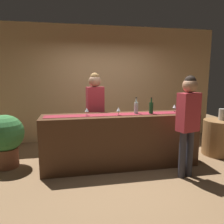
{
  "coord_description": "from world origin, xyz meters",
  "views": [
    {
      "loc": [
        -0.91,
        -3.78,
        1.67
      ],
      "look_at": [
        -0.16,
        0.0,
        1.03
      ],
      "focal_mm": 35.12,
      "sensor_mm": 36.0,
      "label": 1
    }
  ],
  "objects_px": {
    "wine_bottle_green": "(151,108)",
    "wine_glass_far_end": "(175,106)",
    "round_side_table": "(219,137)",
    "wine_glass_near_customer": "(118,109)",
    "wine_bottle_clear": "(136,108)",
    "wine_glass_mid_counter": "(87,110)",
    "bartender": "(95,105)",
    "customer_sipping": "(188,116)",
    "vase_on_side_table": "(222,114)",
    "potted_plant_tall": "(5,137)"
  },
  "relations": [
    {
      "from": "wine_bottle_green",
      "to": "customer_sipping",
      "type": "height_order",
      "value": "customer_sipping"
    },
    {
      "from": "vase_on_side_table",
      "to": "wine_bottle_clear",
      "type": "bearing_deg",
      "value": -174.13
    },
    {
      "from": "potted_plant_tall",
      "to": "wine_glass_near_customer",
      "type": "bearing_deg",
      "value": -12.37
    },
    {
      "from": "potted_plant_tall",
      "to": "round_side_table",
      "type": "bearing_deg",
      "value": -2.22
    },
    {
      "from": "wine_bottle_clear",
      "to": "customer_sipping",
      "type": "xyz_separation_m",
      "value": [
        0.67,
        -0.65,
        -0.06
      ]
    },
    {
      "from": "wine_glass_near_customer",
      "to": "bartender",
      "type": "xyz_separation_m",
      "value": [
        -0.33,
        0.67,
        -0.01
      ]
    },
    {
      "from": "wine_bottle_green",
      "to": "wine_glass_near_customer",
      "type": "relative_size",
      "value": 2.1
    },
    {
      "from": "wine_glass_far_end",
      "to": "vase_on_side_table",
      "type": "relative_size",
      "value": 0.6
    },
    {
      "from": "wine_glass_mid_counter",
      "to": "bartender",
      "type": "bearing_deg",
      "value": 70.41
    },
    {
      "from": "wine_glass_far_end",
      "to": "customer_sipping",
      "type": "height_order",
      "value": "customer_sipping"
    },
    {
      "from": "wine_glass_near_customer",
      "to": "vase_on_side_table",
      "type": "xyz_separation_m",
      "value": [
        2.3,
        0.31,
        -0.22
      ]
    },
    {
      "from": "wine_glass_near_customer",
      "to": "round_side_table",
      "type": "distance_m",
      "value": 2.39
    },
    {
      "from": "wine_bottle_green",
      "to": "wine_glass_near_customer",
      "type": "height_order",
      "value": "wine_bottle_green"
    },
    {
      "from": "wine_glass_mid_counter",
      "to": "wine_glass_far_end",
      "type": "height_order",
      "value": "same"
    },
    {
      "from": "wine_glass_far_end",
      "to": "customer_sipping",
      "type": "distance_m",
      "value": 0.72
    },
    {
      "from": "round_side_table",
      "to": "wine_glass_near_customer",
      "type": "bearing_deg",
      "value": -173.12
    },
    {
      "from": "wine_glass_far_end",
      "to": "vase_on_side_table",
      "type": "bearing_deg",
      "value": 7.08
    },
    {
      "from": "wine_glass_near_customer",
      "to": "wine_bottle_green",
      "type": "bearing_deg",
      "value": 3.91
    },
    {
      "from": "wine_glass_near_customer",
      "to": "vase_on_side_table",
      "type": "distance_m",
      "value": 2.33
    },
    {
      "from": "wine_bottle_clear",
      "to": "wine_glass_far_end",
      "type": "relative_size",
      "value": 2.1
    },
    {
      "from": "wine_glass_mid_counter",
      "to": "bartender",
      "type": "height_order",
      "value": "bartender"
    },
    {
      "from": "wine_glass_far_end",
      "to": "customer_sipping",
      "type": "xyz_separation_m",
      "value": [
        -0.12,
        -0.71,
        -0.05
      ]
    },
    {
      "from": "wine_bottle_clear",
      "to": "round_side_table",
      "type": "distance_m",
      "value": 2.05
    },
    {
      "from": "wine_bottle_clear",
      "to": "vase_on_side_table",
      "type": "distance_m",
      "value": 1.97
    },
    {
      "from": "customer_sipping",
      "to": "wine_bottle_green",
      "type": "bearing_deg",
      "value": 109.39
    },
    {
      "from": "bartender",
      "to": "customer_sipping",
      "type": "xyz_separation_m",
      "value": [
        1.35,
        -1.22,
        -0.04
      ]
    },
    {
      "from": "wine_glass_near_customer",
      "to": "round_side_table",
      "type": "relative_size",
      "value": 0.19
    },
    {
      "from": "wine_glass_mid_counter",
      "to": "vase_on_side_table",
      "type": "xyz_separation_m",
      "value": [
        2.86,
        0.26,
        -0.22
      ]
    },
    {
      "from": "wine_bottle_green",
      "to": "wine_bottle_clear",
      "type": "distance_m",
      "value": 0.27
    },
    {
      "from": "wine_bottle_green",
      "to": "vase_on_side_table",
      "type": "height_order",
      "value": "wine_bottle_green"
    },
    {
      "from": "round_side_table",
      "to": "vase_on_side_table",
      "type": "xyz_separation_m",
      "value": [
        0.04,
        0.03,
        0.49
      ]
    },
    {
      "from": "round_side_table",
      "to": "wine_glass_far_end",
      "type": "bearing_deg",
      "value": -174.28
    },
    {
      "from": "wine_bottle_clear",
      "to": "bartender",
      "type": "bearing_deg",
      "value": 140.63
    },
    {
      "from": "wine_glass_near_customer",
      "to": "wine_bottle_clear",
      "type": "bearing_deg",
      "value": 16.45
    },
    {
      "from": "wine_glass_mid_counter",
      "to": "customer_sipping",
      "type": "distance_m",
      "value": 1.68
    },
    {
      "from": "wine_glass_far_end",
      "to": "wine_bottle_green",
      "type": "bearing_deg",
      "value": -167.21
    },
    {
      "from": "wine_glass_mid_counter",
      "to": "round_side_table",
      "type": "height_order",
      "value": "wine_glass_mid_counter"
    },
    {
      "from": "wine_bottle_clear",
      "to": "bartender",
      "type": "xyz_separation_m",
      "value": [
        -0.69,
        0.56,
        -0.02
      ]
    },
    {
      "from": "bartender",
      "to": "customer_sipping",
      "type": "distance_m",
      "value": 1.82
    },
    {
      "from": "wine_bottle_clear",
      "to": "wine_glass_near_customer",
      "type": "xyz_separation_m",
      "value": [
        -0.36,
        -0.11,
        -0.01
      ]
    },
    {
      "from": "wine_bottle_clear",
      "to": "wine_glass_mid_counter",
      "type": "bearing_deg",
      "value": -176.52
    },
    {
      "from": "wine_bottle_clear",
      "to": "round_side_table",
      "type": "xyz_separation_m",
      "value": [
        1.91,
        0.17,
        -0.72
      ]
    },
    {
      "from": "vase_on_side_table",
      "to": "potted_plant_tall",
      "type": "distance_m",
      "value": 4.32
    },
    {
      "from": "wine_glass_mid_counter",
      "to": "round_side_table",
      "type": "xyz_separation_m",
      "value": [
        2.82,
        0.22,
        -0.71
      ]
    },
    {
      "from": "wine_bottle_green",
      "to": "wine_glass_far_end",
      "type": "xyz_separation_m",
      "value": [
        0.52,
        0.12,
        -0.01
      ]
    },
    {
      "from": "wine_glass_far_end",
      "to": "bartender",
      "type": "bearing_deg",
      "value": 160.98
    },
    {
      "from": "wine_bottle_clear",
      "to": "wine_glass_mid_counter",
      "type": "xyz_separation_m",
      "value": [
        -0.91,
        -0.06,
        -0.01
      ]
    },
    {
      "from": "wine_glass_mid_counter",
      "to": "bartender",
      "type": "relative_size",
      "value": 0.08
    },
    {
      "from": "wine_bottle_clear",
      "to": "potted_plant_tall",
      "type": "xyz_separation_m",
      "value": [
        -2.36,
        0.33,
        -0.52
      ]
    },
    {
      "from": "wine_glass_near_customer",
      "to": "wine_glass_mid_counter",
      "type": "distance_m",
      "value": 0.55
    }
  ]
}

